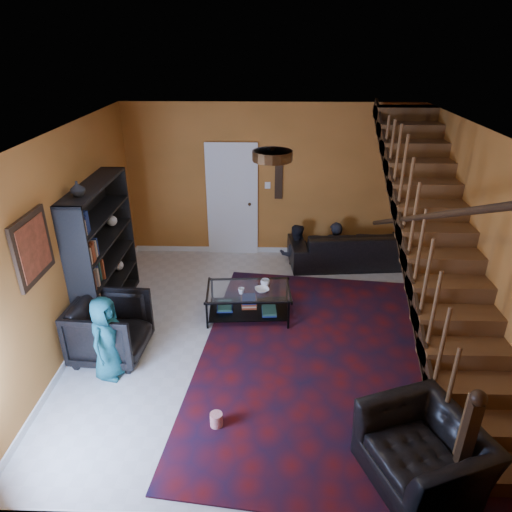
{
  "coord_description": "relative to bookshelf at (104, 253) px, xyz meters",
  "views": [
    {
      "loc": [
        -0.04,
        -5.28,
        3.82
      ],
      "look_at": [
        -0.2,
        0.4,
        1.05
      ],
      "focal_mm": 32.0,
      "sensor_mm": 36.0,
      "label": 1
    }
  ],
  "objects": [
    {
      "name": "room",
      "position": [
        1.07,
        0.73,
        -0.91
      ],
      "size": [
        5.5,
        5.5,
        5.5
      ],
      "color": "#C16E2B",
      "rests_on": "ground"
    },
    {
      "name": "vase",
      "position": [
        -0.0,
        -0.5,
        1.13
      ],
      "size": [
        0.18,
        0.18,
        0.19
      ],
      "primitive_type": "imported",
      "color": "#999999",
      "rests_on": "bookshelf"
    },
    {
      "name": "person_adult_b",
      "position": [
        2.88,
        1.75,
        -0.82
      ],
      "size": [
        0.58,
        0.45,
        1.18
      ],
      "primitive_type": "imported",
      "rotation": [
        0.0,
        0.0,
        3.14
      ],
      "color": "black",
      "rests_on": "sofa"
    },
    {
      "name": "floor",
      "position": [
        2.4,
        -0.6,
        -0.96
      ],
      "size": [
        5.5,
        5.5,
        0.0
      ],
      "primitive_type": "plane",
      "color": "beige",
      "rests_on": "ground"
    },
    {
      "name": "cup_b",
      "position": [
        2.0,
        -0.24,
        -0.46
      ],
      "size": [
        0.11,
        0.11,
        0.09
      ],
      "primitive_type": "imported",
      "rotation": [
        0.0,
        0.0,
        0.27
      ],
      "color": "#999999",
      "rests_on": "coffee_table"
    },
    {
      "name": "bowl",
      "position": [
        2.29,
        -0.16,
        -0.47
      ],
      "size": [
        0.25,
        0.25,
        0.05
      ],
      "primitive_type": "imported",
      "rotation": [
        0.0,
        0.0,
        0.32
      ],
      "color": "#999999",
      "rests_on": "coffee_table"
    },
    {
      "name": "person_child",
      "position": [
        0.45,
        -1.46,
        -0.42
      ],
      "size": [
        0.47,
        0.61,
        1.1
      ],
      "primitive_type": "imported",
      "rotation": [
        0.0,
        0.0,
        1.31
      ],
      "color": "#1B5D68",
      "rests_on": "armchair_left"
    },
    {
      "name": "framed_picture",
      "position": [
        -0.17,
        -1.5,
        0.79
      ],
      "size": [
        0.04,
        0.74,
        0.74
      ],
      "primitive_type": "cube",
      "color": "#94341A",
      "rests_on": "room"
    },
    {
      "name": "bookshelf",
      "position": [
        0.0,
        0.0,
        0.0
      ],
      "size": [
        0.35,
        1.8,
        2.0
      ],
      "color": "black",
      "rests_on": "floor"
    },
    {
      "name": "sofa",
      "position": [
        3.9,
        1.7,
        -0.63
      ],
      "size": [
        2.33,
        1.08,
        0.66
      ],
      "primitive_type": "imported",
      "rotation": [
        0.0,
        0.0,
        3.23
      ],
      "color": "black",
      "rests_on": "floor"
    },
    {
      "name": "wall_hanging",
      "position": [
        2.55,
        2.13,
        0.59
      ],
      "size": [
        0.14,
        0.03,
        0.9
      ],
      "primitive_type": "cube",
      "color": "black",
      "rests_on": "room"
    },
    {
      "name": "coffee_table",
      "position": [
        2.1,
        -0.12,
        -0.7
      ],
      "size": [
        1.26,
        0.79,
        0.47
      ],
      "rotation": [
        0.0,
        0.0,
        0.06
      ],
      "color": "black",
      "rests_on": "floor"
    },
    {
      "name": "cup_a",
      "position": [
        2.34,
        -0.01,
        -0.45
      ],
      "size": [
        0.14,
        0.14,
        0.11
      ],
      "primitive_type": "imported",
      "rotation": [
        0.0,
        0.0,
        -0.03
      ],
      "color": "#999999",
      "rests_on": "coffee_table"
    },
    {
      "name": "ceiling_fixture",
      "position": [
        2.4,
        -1.4,
        1.78
      ],
      "size": [
        0.4,
        0.4,
        0.1
      ],
      "primitive_type": "cylinder",
      "color": "#3F2814",
      "rests_on": "room"
    },
    {
      "name": "armchair_right",
      "position": [
        3.83,
        -2.85,
        -0.63
      ],
      "size": [
        1.22,
        1.3,
        0.68
      ],
      "primitive_type": "imported",
      "rotation": [
        0.0,
        0.0,
        -1.21
      ],
      "color": "black",
      "rests_on": "floor"
    },
    {
      "name": "person_adult_a",
      "position": [
        3.59,
        1.75,
        -0.79
      ],
      "size": [
        0.48,
        0.34,
        1.24
      ],
      "primitive_type": "imported",
      "rotation": [
        0.0,
        0.0,
        3.05
      ],
      "color": "black",
      "rests_on": "sofa"
    },
    {
      "name": "rug",
      "position": [
        3.44,
        -1.15,
        -0.95
      ],
      "size": [
        4.33,
        4.82,
        0.02
      ],
      "primitive_type": "cube",
      "rotation": [
        0.0,
        0.0,
        -0.11
      ],
      "color": "#4C0D10",
      "rests_on": "floor"
    },
    {
      "name": "staircase",
      "position": [
        4.53,
        -0.6,
        0.43
      ],
      "size": [
        0.95,
        5.02,
        3.18
      ],
      "color": "brown",
      "rests_on": "floor"
    },
    {
      "name": "armchair_left",
      "position": [
        0.35,
        -1.07,
        -0.56
      ],
      "size": [
        0.96,
        0.94,
        0.82
      ],
      "primitive_type": "imported",
      "rotation": [
        0.0,
        0.0,
        1.49
      ],
      "color": "black",
      "rests_on": "floor"
    },
    {
      "name": "popcorn_bucket",
      "position": [
        1.84,
        -2.27,
        -0.87
      ],
      "size": [
        0.17,
        0.17,
        0.16
      ],
      "primitive_type": "cylinder",
      "rotation": [
        0.0,
        0.0,
        0.32
      ],
      "color": "red",
      "rests_on": "rug"
    },
    {
      "name": "door",
      "position": [
        1.7,
        2.12,
        0.06
      ],
      "size": [
        0.82,
        0.05,
        2.05
      ],
      "primitive_type": "cube",
      "color": "silver",
      "rests_on": "floor"
    }
  ]
}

